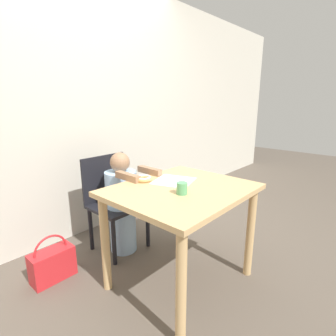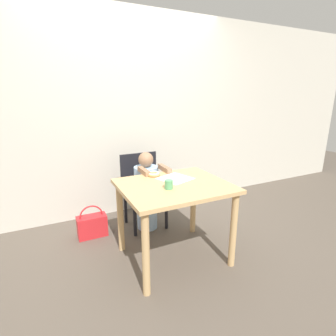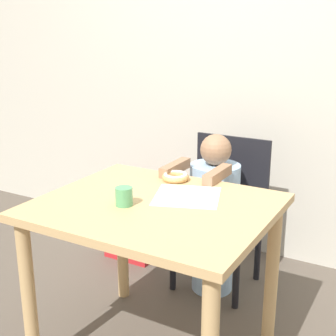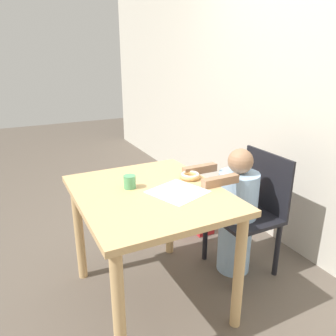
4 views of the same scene
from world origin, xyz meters
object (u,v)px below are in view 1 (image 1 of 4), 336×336
at_px(handbag, 52,264).
at_px(cup, 182,188).
at_px(child_figure, 122,204).
at_px(chair, 114,201).
at_px(donut, 143,178).

distance_m(handbag, cup, 1.18).
bearing_deg(child_figure, chair, 90.00).
bearing_deg(child_figure, cup, -96.24).
xyz_separation_m(handbag, cup, (0.54, -0.82, 0.65)).
relative_size(chair, child_figure, 0.93).
bearing_deg(handbag, child_figure, -7.95).
xyz_separation_m(chair, cup, (-0.08, -0.85, 0.34)).
relative_size(chair, cup, 11.01).
xyz_separation_m(child_figure, donut, (-0.05, -0.34, 0.32)).
relative_size(child_figure, cup, 11.80).
bearing_deg(donut, chair, 83.35).
bearing_deg(chair, cup, -95.35).
bearing_deg(cup, donut, 86.19).
bearing_deg(cup, chair, 84.65).
relative_size(chair, handbag, 2.32).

